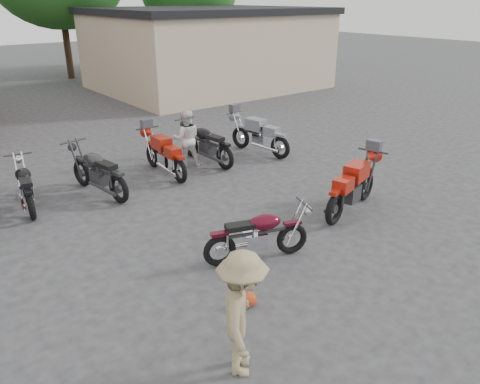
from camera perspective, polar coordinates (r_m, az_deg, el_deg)
ground at (r=8.17m, az=6.60°, el=-8.78°), size 90.00×90.00×0.00m
stucco_building at (r=24.15m, az=-4.01°, el=16.75°), size 10.00×8.00×3.50m
tree_3 at (r=31.80m, az=-6.17°, el=21.82°), size 6.08×6.08×7.60m
vintage_motorcycle at (r=8.02m, az=2.32°, el=-4.88°), size 1.93×1.17×1.06m
sportbike at (r=10.09m, az=13.60°, el=0.97°), size 2.24×1.24×1.24m
helmet at (r=7.09m, az=1.04°, el=-12.93°), size 0.27×0.27×0.23m
person_light at (r=12.60m, az=-6.54°, el=6.51°), size 0.92×0.86×1.51m
person_tan at (r=5.65m, az=0.29°, el=-14.68°), size 1.13×1.20×1.63m
row_bike_2 at (r=11.02m, az=-24.73°, el=0.92°), size 0.90×1.95×1.09m
row_bike_3 at (r=11.18m, az=-17.01°, el=2.71°), size 1.04×2.18×1.22m
row_bike_4 at (r=12.07m, az=-9.23°, el=4.76°), size 0.73×2.03×1.17m
row_bike_5 at (r=12.84m, az=-4.18°, el=6.18°), size 0.83×2.12×1.20m
row_bike_6 at (r=13.62m, az=2.30°, el=7.20°), size 1.01×2.16×1.20m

